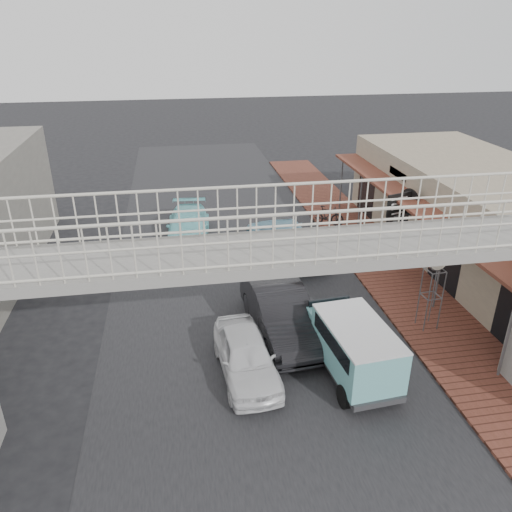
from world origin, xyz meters
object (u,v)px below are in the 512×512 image
object	(u,v)px
angkot_van	(354,342)
motorcycle_near	(345,241)
white_hatchback	(246,356)
angkot_far	(188,227)
angkot_curb	(284,239)
motorcycle_far	(327,216)
arrow_sign	(413,202)
dark_sedan	(280,312)
street_clock	(436,264)

from	to	relation	value
angkot_van	motorcycle_near	bearing A→B (deg)	67.56
white_hatchback	angkot_far	size ratio (longest dim) A/B	0.79
angkot_curb	angkot_far	world-z (taller)	angkot_curb
motorcycle_far	arrow_sign	distance (m)	5.45
dark_sedan	angkot_van	world-z (taller)	angkot_van
motorcycle_near	motorcycle_far	bearing A→B (deg)	-8.72
angkot_van	motorcycle_far	size ratio (longest dim) A/B	2.25
white_hatchback	dark_sedan	size ratio (longest dim) A/B	0.78
dark_sedan	street_clock	world-z (taller)	street_clock
dark_sedan	angkot_far	size ratio (longest dim) A/B	1.01
angkot_curb	motorcycle_near	size ratio (longest dim) A/B	3.02
angkot_curb	angkot_far	bearing A→B (deg)	-35.95
dark_sedan	arrow_sign	xyz separation A→B (m)	(6.76, 4.73, 1.91)
motorcycle_near	arrow_sign	xyz separation A→B (m)	(2.44, -1.28, 2.16)
white_hatchback	motorcycle_far	bearing A→B (deg)	58.14
white_hatchback	angkot_far	xyz separation A→B (m)	(-1.23, 10.58, 0.05)
motorcycle_far	arrow_sign	size ratio (longest dim) A/B	0.53
dark_sedan	motorcycle_far	xyz separation A→B (m)	(4.45, 9.19, -0.20)
arrow_sign	street_clock	bearing A→B (deg)	-126.24
motorcycle_near	arrow_sign	size ratio (longest dim) A/B	0.55
angkot_van	street_clock	size ratio (longest dim) A/B	1.34
dark_sedan	angkot_far	bearing A→B (deg)	102.90
dark_sedan	motorcycle_near	size ratio (longest dim) A/B	2.81
street_clock	arrow_sign	distance (m)	5.59
street_clock	arrow_sign	bearing A→B (deg)	67.39
white_hatchback	street_clock	distance (m)	6.92
motorcycle_far	white_hatchback	bearing A→B (deg)	177.85
arrow_sign	white_hatchback	bearing A→B (deg)	-159.14
angkot_curb	arrow_sign	distance (m)	5.81
motorcycle_near	angkot_far	bearing A→B (deg)	63.39
white_hatchback	angkot_van	world-z (taller)	angkot_van
street_clock	arrow_sign	world-z (taller)	arrow_sign
angkot_van	arrow_sign	size ratio (longest dim) A/B	1.19
dark_sedan	angkot_far	distance (m)	9.01
dark_sedan	angkot_curb	distance (m)	6.47
angkot_far	white_hatchback	bearing A→B (deg)	-78.77
angkot_far	motorcycle_near	size ratio (longest dim) A/B	2.77
white_hatchback	street_clock	size ratio (longest dim) A/B	1.34
street_clock	white_hatchback	bearing A→B (deg)	-172.59
white_hatchback	angkot_van	size ratio (longest dim) A/B	1.01
angkot_far	motorcycle_far	distance (m)	7.18
motorcycle_far	street_clock	xyz separation A→B (m)	(0.59, -9.78, 1.89)
white_hatchback	motorcycle_near	world-z (taller)	white_hatchback
white_hatchback	arrow_sign	distance (m)	10.83
angkot_far	street_clock	xyz separation A→B (m)	(7.75, -9.18, 1.79)
dark_sedan	arrow_sign	world-z (taller)	arrow_sign
white_hatchback	dark_sedan	xyz separation A→B (m)	(1.48, 1.99, 0.16)
angkot_curb	arrow_sign	size ratio (longest dim) A/B	1.64
angkot_far	motorcycle_far	world-z (taller)	angkot_far
angkot_curb	angkot_van	distance (m)	8.86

